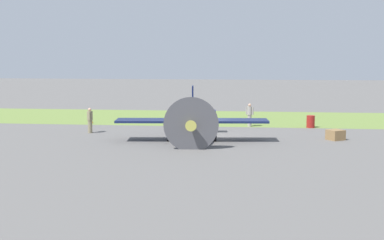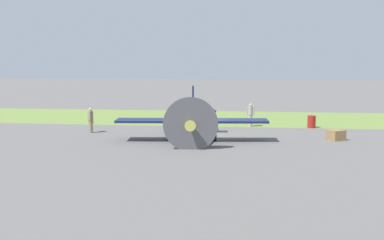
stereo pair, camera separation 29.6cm
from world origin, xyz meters
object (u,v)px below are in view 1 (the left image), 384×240
Objects in this scene: ground_crew_chief at (90,120)px; supply_crate at (335,135)px; ground_crew_mechanic at (250,114)px; fuel_drum at (311,122)px; runway_marker_cone at (91,120)px; airplane_lead at (192,118)px.

ground_crew_chief is 1.92× the size of supply_crate.
ground_crew_chief is 1.00× the size of ground_crew_mechanic.
ground_crew_mechanic is 4.50m from fuel_drum.
ground_crew_chief is 5.29m from runway_marker_cone.
airplane_lead is at bearing -120.96° from ground_crew_chief.
supply_crate is 18.85m from runway_marker_cone.
airplane_lead is 10.59× the size of supply_crate.
supply_crate is (-8.98, -1.20, -1.10)m from airplane_lead.
ground_crew_mechanic is at bearing -1.54° from fuel_drum.
ground_crew_chief reaches higher than fuel_drum.
airplane_lead is 11.56m from runway_marker_cone.
ground_crew_mechanic is at bearing -122.97° from airplane_lead.
runway_marker_cone is (17.81, -6.16, -0.10)m from supply_crate.
ground_crew_chief reaches higher than runway_marker_cone.
runway_marker_cone is at bearing -157.09° from ground_crew_mechanic.
ground_crew_chief is at bearing -132.15° from ground_crew_mechanic.
runway_marker_cone is at bearing -2.10° from fuel_drum.
fuel_drum is 2.05× the size of runway_marker_cone.
supply_crate is at bearing 99.92° from fuel_drum.
fuel_drum is at bearing -87.23° from ground_crew_chief.
fuel_drum reaches higher than supply_crate.
fuel_drum is (-8.02, -6.74, -0.97)m from airplane_lead.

